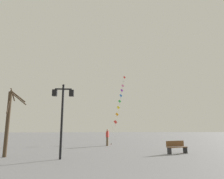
{
  "coord_description": "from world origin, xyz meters",
  "views": [
    {
      "loc": [
        -1.09,
        -2.74,
        1.77
      ],
      "look_at": [
        1.43,
        22.93,
        6.78
      ],
      "focal_mm": 32.39,
      "sensor_mm": 36.0,
      "label": 1
    }
  ],
  "objects_px": {
    "kite_train": "(120,99)",
    "park_bench": "(177,147)",
    "kite_flyer": "(107,137)",
    "bare_tree": "(8,120)",
    "twin_lantern_lamp_post": "(63,106)"
  },
  "relations": [
    {
      "from": "kite_flyer",
      "to": "park_bench",
      "type": "height_order",
      "value": "kite_flyer"
    },
    {
      "from": "kite_train",
      "to": "park_bench",
      "type": "bearing_deg",
      "value": -83.08
    },
    {
      "from": "twin_lantern_lamp_post",
      "to": "park_bench",
      "type": "distance_m",
      "value": 8.65
    },
    {
      "from": "bare_tree",
      "to": "kite_flyer",
      "type": "bearing_deg",
      "value": 48.4
    },
    {
      "from": "kite_flyer",
      "to": "bare_tree",
      "type": "xyz_separation_m",
      "value": [
        -7.1,
        -8.0,
        1.41
      ]
    },
    {
      "from": "kite_train",
      "to": "park_bench",
      "type": "height_order",
      "value": "kite_train"
    },
    {
      "from": "bare_tree",
      "to": "park_bench",
      "type": "relative_size",
      "value": 2.69
    },
    {
      "from": "park_bench",
      "to": "twin_lantern_lamp_post",
      "type": "bearing_deg",
      "value": 176.47
    },
    {
      "from": "kite_train",
      "to": "kite_flyer",
      "type": "distance_m",
      "value": 10.38
    },
    {
      "from": "twin_lantern_lamp_post",
      "to": "kite_train",
      "type": "height_order",
      "value": "kite_train"
    },
    {
      "from": "kite_train",
      "to": "park_bench",
      "type": "relative_size",
      "value": 7.76
    },
    {
      "from": "park_bench",
      "to": "kite_flyer",
      "type": "bearing_deg",
      "value": 103.91
    },
    {
      "from": "twin_lantern_lamp_post",
      "to": "park_bench",
      "type": "height_order",
      "value": "twin_lantern_lamp_post"
    },
    {
      "from": "kite_train",
      "to": "bare_tree",
      "type": "height_order",
      "value": "kite_train"
    },
    {
      "from": "park_bench",
      "to": "bare_tree",
      "type": "bearing_deg",
      "value": 165.81
    }
  ]
}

